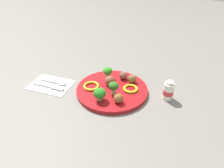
{
  "coord_description": "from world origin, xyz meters",
  "views": [
    {
      "loc": [
        0.21,
        -0.62,
        0.47
      ],
      "look_at": [
        0.0,
        0.0,
        0.04
      ],
      "focal_mm": 32.38,
      "sensor_mm": 36.0,
      "label": 1
    }
  ],
  "objects": [
    {
      "name": "broccoli_floret_near_rim",
      "position": [
        -0.04,
        0.07,
        0.05
      ],
      "size": [
        0.04,
        0.04,
        0.05
      ],
      "color": "#A8B878",
      "rests_on": "plate"
    },
    {
      "name": "fork",
      "position": [
        -0.25,
        -0.02,
        0.01
      ],
      "size": [
        0.12,
        0.02,
        0.01
      ],
      "color": "silver",
      "rests_on": "napkin"
    },
    {
      "name": "napkin",
      "position": [
        -0.26,
        -0.04,
        0.0
      ],
      "size": [
        0.17,
        0.12,
        0.01
      ],
      "primitive_type": "cube",
      "rotation": [
        0.0,
        0.0,
        -0.0
      ],
      "color": "white",
      "rests_on": "ground_plane"
    },
    {
      "name": "meatball_back_left",
      "position": [
        0.05,
        -0.08,
        0.03
      ],
      "size": [
        0.03,
        0.03,
        0.03
      ],
      "primitive_type": "sphere",
      "color": "brown",
      "rests_on": "plate"
    },
    {
      "name": "pepper_ring_back_left",
      "position": [
        0.07,
        0.01,
        0.02
      ],
      "size": [
        0.06,
        0.06,
        0.01
      ],
      "primitive_type": "torus",
      "rotation": [
        0.0,
        0.0,
        3.26
      ],
      "color": "yellow",
      "rests_on": "plate"
    },
    {
      "name": "plate",
      "position": [
        0.0,
        0.0,
        0.01
      ],
      "size": [
        0.28,
        0.28,
        0.02
      ],
      "primitive_type": "cylinder",
      "color": "maroon",
      "rests_on": "ground_plane"
    },
    {
      "name": "ground_plane",
      "position": [
        0.0,
        0.0,
        0.0
      ],
      "size": [
        4.0,
        4.0,
        0.0
      ],
      "primitive_type": "plane",
      "color": "slate"
    },
    {
      "name": "broccoli_floret_back_left",
      "position": [
        0.02,
        -0.03,
        0.05
      ],
      "size": [
        0.04,
        0.04,
        0.05
      ],
      "color": "#9DCE7D",
      "rests_on": "plate"
    },
    {
      "name": "meatball_front_left",
      "position": [
        -0.02,
        0.02,
        0.04
      ],
      "size": [
        0.04,
        0.04,
        0.04
      ],
      "primitive_type": "sphere",
      "color": "brown",
      "rests_on": "plate"
    },
    {
      "name": "pepper_ring_far_rim",
      "position": [
        -0.08,
        -0.02,
        0.02
      ],
      "size": [
        0.09,
        0.09,
        0.01
      ],
      "primitive_type": "torus",
      "rotation": [
        0.0,
        0.0,
        0.96
      ],
      "color": "yellow",
      "rests_on": "plate"
    },
    {
      "name": "knife",
      "position": [
        -0.25,
        -0.06,
        0.01
      ],
      "size": [
        0.15,
        0.02,
        0.01
      ],
      "color": "silver",
      "rests_on": "napkin"
    },
    {
      "name": "yogurt_bottle",
      "position": [
        0.21,
        0.02,
        0.03
      ],
      "size": [
        0.04,
        0.04,
        0.08
      ],
      "color": "white",
      "rests_on": "ground_plane"
    },
    {
      "name": "broccoli_floret_front_right",
      "position": [
        -0.02,
        -0.08,
        0.04
      ],
      "size": [
        0.05,
        0.05,
        0.05
      ],
      "color": "#92BA67",
      "rests_on": "plate"
    },
    {
      "name": "meatball_front_right",
      "position": [
        0.02,
        0.08,
        0.03
      ],
      "size": [
        0.03,
        0.03,
        0.03
      ],
      "primitive_type": "sphere",
      "color": "brown",
      "rests_on": "plate"
    },
    {
      "name": "meatball_center",
      "position": [
        0.06,
        0.07,
        0.03
      ],
      "size": [
        0.03,
        0.03,
        0.03
      ],
      "primitive_type": "sphere",
      "color": "brown",
      "rests_on": "plate"
    }
  ]
}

